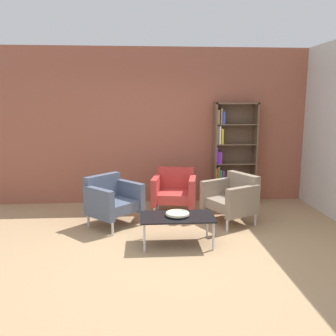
% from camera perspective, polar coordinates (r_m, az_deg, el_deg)
% --- Properties ---
extents(ground_plane, '(8.32, 8.32, 0.00)m').
position_cam_1_polar(ground_plane, '(4.79, 0.01, -13.13)').
color(ground_plane, tan).
extents(brick_back_panel, '(6.40, 0.12, 2.90)m').
position_cam_1_polar(brick_back_panel, '(6.86, -1.43, 6.59)').
color(brick_back_panel, '#9E5642').
rests_on(brick_back_panel, ground_plane).
extents(bookshelf_tall, '(0.80, 0.30, 1.90)m').
position_cam_1_polar(bookshelf_tall, '(6.90, 9.87, 2.24)').
color(bookshelf_tall, brown).
rests_on(bookshelf_tall, ground_plane).
extents(coffee_table_low, '(1.00, 0.56, 0.40)m').
position_cam_1_polar(coffee_table_low, '(4.90, 1.51, -7.98)').
color(coffee_table_low, black).
rests_on(coffee_table_low, ground_plane).
extents(decorative_bowl, '(0.32, 0.32, 0.05)m').
position_cam_1_polar(decorative_bowl, '(4.88, 1.51, -7.24)').
color(decorative_bowl, beige).
rests_on(decorative_bowl, coffee_table_low).
extents(armchair_by_bookshelf, '(0.82, 0.77, 0.78)m').
position_cam_1_polar(armchair_by_bookshelf, '(6.19, 1.06, -3.55)').
color(armchair_by_bookshelf, '#B73833').
rests_on(armchair_by_bookshelf, ground_plane).
extents(armchair_corner_red, '(0.90, 0.93, 0.78)m').
position_cam_1_polar(armchair_corner_red, '(5.83, 10.14, -4.63)').
color(armchair_corner_red, gray).
rests_on(armchair_corner_red, ground_plane).
extents(armchair_spare_guest, '(0.95, 0.95, 0.78)m').
position_cam_1_polar(armchair_spare_guest, '(5.69, -8.85, -4.96)').
color(armchair_spare_guest, '#4C566B').
rests_on(armchair_spare_guest, ground_plane).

